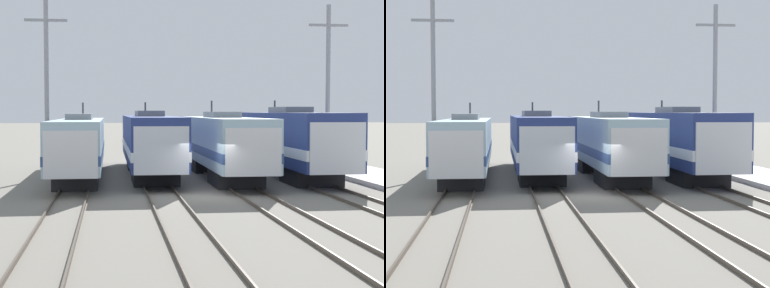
# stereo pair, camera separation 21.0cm
# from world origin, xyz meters

# --- Properties ---
(ground_plane) EXTENTS (400.00, 400.00, 0.00)m
(ground_plane) POSITION_xyz_m (0.00, 0.00, 0.00)
(ground_plane) COLOR slate
(rail_pair_far_left) EXTENTS (1.51, 120.00, 0.15)m
(rail_pair_far_left) POSITION_xyz_m (-6.46, 0.00, 0.07)
(rail_pair_far_left) COLOR #4C4238
(rail_pair_far_left) RESTS_ON ground_plane
(rail_pair_center_left) EXTENTS (1.51, 120.00, 0.15)m
(rail_pair_center_left) POSITION_xyz_m (-2.15, 0.00, 0.07)
(rail_pair_center_left) COLOR #4C4238
(rail_pair_center_left) RESTS_ON ground_plane
(rail_pair_center_right) EXTENTS (1.51, 120.00, 0.15)m
(rail_pair_center_right) POSITION_xyz_m (2.15, 0.00, 0.07)
(rail_pair_center_right) COLOR #4C4238
(rail_pair_center_right) RESTS_ON ground_plane
(rail_pair_far_right) EXTENTS (1.51, 120.00, 0.15)m
(rail_pair_far_right) POSITION_xyz_m (6.46, 0.00, 0.07)
(rail_pair_far_right) COLOR #4C4238
(rail_pair_far_right) RESTS_ON ground_plane
(locomotive_far_left) EXTENTS (2.76, 19.90, 4.66)m
(locomotive_far_left) POSITION_xyz_m (-6.46, 9.18, 2.03)
(locomotive_far_left) COLOR #232326
(locomotive_far_left) RESTS_ON ground_plane
(locomotive_center_left) EXTENTS (3.00, 19.74, 4.72)m
(locomotive_center_left) POSITION_xyz_m (-2.15, 10.26, 2.12)
(locomotive_center_left) COLOR black
(locomotive_center_left) RESTS_ON ground_plane
(locomotive_center_right) EXTENTS (3.02, 17.70, 4.79)m
(locomotive_center_right) POSITION_xyz_m (2.15, 8.09, 2.09)
(locomotive_center_right) COLOR #232326
(locomotive_center_right) RESTS_ON ground_plane
(locomotive_far_right) EXTENTS (3.13, 16.97, 4.81)m
(locomotive_far_right) POSITION_xyz_m (6.46, 7.94, 2.23)
(locomotive_far_right) COLOR black
(locomotive_far_right) RESTS_ON ground_plane
(catenary_tower_left) EXTENTS (2.56, 0.28, 10.85)m
(catenary_tower_left) POSITION_xyz_m (-8.43, 9.48, 5.72)
(catenary_tower_left) COLOR gray
(catenary_tower_left) RESTS_ON ground_plane
(catenary_tower_right) EXTENTS (2.56, 0.28, 10.85)m
(catenary_tower_right) POSITION_xyz_m (9.23, 9.48, 5.72)
(catenary_tower_right) COLOR gray
(catenary_tower_right) RESTS_ON ground_plane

